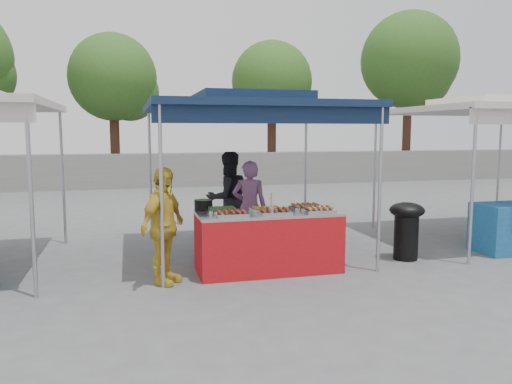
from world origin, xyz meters
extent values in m
plane|color=#505153|center=(0.00, 0.00, 0.00)|extent=(80.00, 80.00, 0.00)
cube|color=slate|center=(0.00, 11.00, 0.60)|extent=(40.00, 0.25, 1.20)
cylinder|color=#A8A8AF|center=(-1.50, -0.50, 1.15)|extent=(0.05, 0.05, 2.30)
cylinder|color=#A8A8AF|center=(1.50, -0.50, 1.15)|extent=(0.05, 0.05, 2.30)
cylinder|color=#A8A8AF|center=(-1.50, 2.50, 1.15)|extent=(0.05, 0.05, 2.30)
cylinder|color=#A8A8AF|center=(1.50, 2.50, 1.15)|extent=(0.05, 0.05, 2.30)
cube|color=#0E1E3A|center=(0.00, 1.00, 2.35)|extent=(3.20, 3.20, 0.10)
cube|color=#0E1E3A|center=(0.00, 1.00, 2.48)|extent=(1.65, 1.65, 0.18)
cube|color=#0E1E3A|center=(0.00, -0.50, 2.20)|extent=(3.20, 0.04, 0.25)
cylinder|color=#A8A8AF|center=(-3.00, -0.50, 1.15)|extent=(0.05, 0.05, 2.30)
cylinder|color=#A8A8AF|center=(-3.00, 2.50, 1.15)|extent=(0.05, 0.05, 2.30)
cylinder|color=#A8A8AF|center=(3.00, -0.50, 1.15)|extent=(0.05, 0.05, 2.30)
cylinder|color=#A8A8AF|center=(3.00, 2.50, 1.15)|extent=(0.05, 0.05, 2.30)
cylinder|color=#A8A8AF|center=(6.00, 2.50, 1.15)|extent=(0.05, 0.05, 2.30)
cube|color=beige|center=(4.50, 1.00, 2.35)|extent=(3.20, 3.20, 0.10)
cube|color=beige|center=(4.50, 1.00, 2.48)|extent=(1.65, 1.65, 0.18)
cylinder|color=#3A1F16|center=(-2.34, 13.25, 1.80)|extent=(0.36, 0.36, 3.60)
sphere|color=#2E541C|center=(-2.34, 13.25, 4.01)|extent=(3.29, 3.29, 3.29)
sphere|color=#2E541C|center=(-1.74, 13.45, 3.50)|extent=(2.26, 2.26, 2.26)
cylinder|color=#3A1F16|center=(3.89, 13.08, 1.79)|extent=(0.36, 0.36, 3.58)
sphere|color=#2E541C|center=(3.89, 13.08, 3.98)|extent=(3.27, 3.27, 3.27)
sphere|color=#2E541C|center=(4.49, 13.28, 3.47)|extent=(2.25, 2.25, 2.25)
cylinder|color=#3A1F16|center=(9.83, 12.63, 2.23)|extent=(0.36, 0.36, 4.46)
sphere|color=#2E541C|center=(9.83, 12.63, 4.97)|extent=(4.08, 4.08, 4.08)
sphere|color=#2E541C|center=(10.43, 12.83, 4.34)|extent=(2.81, 2.81, 2.81)
cube|color=#AD0F15|center=(0.00, -0.10, 0.40)|extent=(2.00, 0.80, 0.81)
cube|color=#A8A8AF|center=(0.00, -0.10, 0.83)|extent=(2.00, 0.80, 0.04)
cube|color=#B3B3B8|center=(-0.58, -0.34, 0.88)|extent=(0.42, 0.30, 0.05)
cube|color=maroon|center=(-0.58, -0.34, 0.91)|extent=(0.35, 0.25, 0.02)
cube|color=#B3B3B8|center=(0.02, -0.34, 0.88)|extent=(0.42, 0.30, 0.05)
cube|color=maroon|center=(0.02, -0.34, 0.91)|extent=(0.35, 0.25, 0.02)
cube|color=#B3B3B8|center=(0.66, -0.34, 0.88)|extent=(0.42, 0.30, 0.05)
cube|color=#9D5D35|center=(0.66, -0.34, 0.91)|extent=(0.35, 0.25, 0.02)
cube|color=#B3B3B8|center=(-0.64, 0.00, 0.88)|extent=(0.42, 0.30, 0.05)
cube|color=#264E1A|center=(-0.64, 0.00, 0.91)|extent=(0.35, 0.25, 0.02)
cube|color=#B3B3B8|center=(-0.02, -0.04, 0.88)|extent=(0.42, 0.30, 0.05)
cube|color=#BE8321|center=(-0.02, -0.04, 0.91)|extent=(0.35, 0.25, 0.02)
cube|color=#B3B3B8|center=(0.58, -0.02, 0.88)|extent=(0.42, 0.30, 0.05)
cube|color=#9D5D35|center=(0.58, -0.02, 0.91)|extent=(0.35, 0.25, 0.02)
cylinder|color=black|center=(-0.86, 0.28, 0.93)|extent=(0.26, 0.26, 0.15)
cylinder|color=#A8A8AF|center=(-0.04, -0.37, 0.91)|extent=(0.09, 0.09, 0.11)
cylinder|color=black|center=(2.24, 0.00, 0.36)|extent=(0.37, 0.37, 0.72)
ellipsoid|color=black|center=(2.24, 0.00, 0.78)|extent=(0.53, 0.53, 0.24)
cube|color=navy|center=(-0.25, 0.69, 0.16)|extent=(0.55, 0.38, 0.33)
cube|color=navy|center=(0.22, 0.43, 0.15)|extent=(0.49, 0.34, 0.29)
cube|color=navy|center=(0.22, 0.43, 0.44)|extent=(0.47, 0.33, 0.28)
imported|color=#7B4E74|center=(-0.02, 0.93, 0.76)|extent=(0.63, 0.50, 1.52)
imported|color=black|center=(-0.22, 1.68, 0.81)|extent=(0.92, 0.80, 1.63)
imported|color=gold|center=(-1.47, -0.34, 0.76)|extent=(0.83, 0.94, 1.53)
camera|label=1|loc=(-1.89, -6.75, 1.98)|focal=35.00mm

